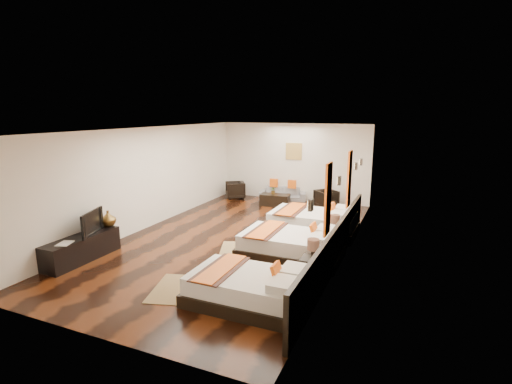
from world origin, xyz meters
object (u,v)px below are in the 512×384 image
at_px(nightstand_a, 313,267).
at_px(armchair_left, 235,190).
at_px(tv_console, 82,248).
at_px(table_plant, 273,190).
at_px(bed_near, 251,288).
at_px(bed_mid, 292,245).
at_px(tv, 88,222).
at_px(coffee_table, 275,200).
at_px(figurine, 108,218).
at_px(bed_far, 314,222).
at_px(book, 59,244).
at_px(armchair_right, 326,199).
at_px(nightstand_b, 334,236).
at_px(sofa, 283,194).

xyz_separation_m(nightstand_a, armchair_left, (-4.51, 5.80, 0.01)).
height_order(tv_console, table_plant, table_plant).
xyz_separation_m(bed_near, table_plant, (-2.07, 6.59, 0.26)).
distance_m(bed_mid, tv, 4.54).
xyz_separation_m(tv, coffee_table, (2.15, 6.10, -0.62)).
bearing_deg(figurine, bed_far, 36.18).
xyz_separation_m(book, armchair_right, (3.90, 7.29, -0.26)).
distance_m(tv_console, coffee_table, 6.67).
bearing_deg(nightstand_b, sofa, 123.67).
relative_size(tv_console, table_plant, 6.80).
relative_size(bed_far, nightstand_b, 2.83).
height_order(bed_mid, book, bed_mid).
xyz_separation_m(bed_mid, sofa, (-2.00, 5.13, -0.05)).
height_order(bed_far, armchair_left, bed_far).
xyz_separation_m(armchair_left, table_plant, (1.70, -0.45, 0.22)).
bearing_deg(bed_mid, armchair_left, 128.26).
height_order(tv_console, coffee_table, tv_console).
height_order(bed_near, book, bed_near).
relative_size(bed_near, tv, 2.27).
distance_m(bed_near, bed_far, 4.18).
distance_m(nightstand_a, book, 5.17).
bearing_deg(armchair_right, bed_near, -135.98).
height_order(coffee_table, table_plant, table_plant).
height_order(sofa, coffee_table, sofa).
xyz_separation_m(bed_mid, coffee_table, (-2.00, 4.32, -0.09)).
bearing_deg(bed_far, nightstand_a, -75.80).
height_order(book, coffee_table, book).
relative_size(bed_mid, sofa, 1.34).
relative_size(nightstand_a, table_plant, 3.24).
relative_size(bed_far, figurine, 6.16).
height_order(book, armchair_right, armchair_right).
height_order(bed_near, nightstand_a, nightstand_a).
xyz_separation_m(sofa, armchair_left, (-1.77, -0.35, 0.07)).
distance_m(figurine, armchair_left, 5.96).
relative_size(bed_far, armchair_right, 3.47).
bearing_deg(nightstand_b, armchair_right, 105.58).
xyz_separation_m(nightstand_a, book, (-4.95, -1.50, 0.26)).
height_order(bed_far, sofa, bed_far).
bearing_deg(bed_far, bed_near, -90.04).
xyz_separation_m(bed_far, coffee_table, (-2.00, 2.40, -0.10)).
relative_size(bed_near, book, 6.25).
distance_m(bed_near, bed_mid, 2.26).
bearing_deg(tv_console, bed_near, -3.93).
height_order(figurine, table_plant, figurine).
bearing_deg(coffee_table, tv_console, -109.24).
distance_m(nightstand_b, table_plant, 4.36).
xyz_separation_m(nightstand_a, armchair_right, (-1.05, 5.79, 0.00)).
bearing_deg(table_plant, tv, -108.80).
distance_m(figurine, coffee_table, 5.92).
distance_m(armchair_left, armchair_right, 3.46).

